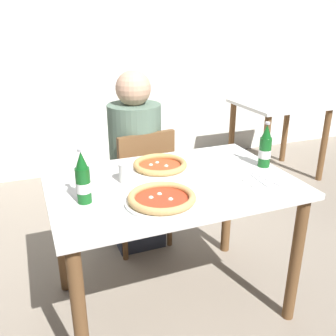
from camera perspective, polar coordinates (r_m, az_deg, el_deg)
ground_plane at (r=2.26m, az=0.50°, el=-19.66°), size 8.00×8.00×0.00m
back_wall_tiled at (r=3.83m, az=-12.63°, el=18.39°), size 7.00×0.10×2.60m
dining_table_main at (r=1.90m, az=0.56°, el=-5.13°), size 1.20×0.80×0.75m
chair_behind_table at (r=2.49m, az=-4.29°, el=-2.27°), size 0.45×0.45×0.85m
diner_seated at (r=2.49m, az=-4.92°, el=0.27°), size 0.34×0.34×1.21m
dining_table_background at (r=3.84m, az=16.54°, el=7.29°), size 0.80×0.70×0.75m
pizza_margherita_near at (r=1.98m, az=-1.34°, el=0.34°), size 0.31×0.31×0.04m
pizza_marinara_far at (r=1.62m, az=-0.96°, el=-4.73°), size 0.32×0.32×0.04m
beer_bottle_left at (r=1.64m, az=-12.87°, el=-1.84°), size 0.07×0.07×0.25m
beer_bottle_center at (r=2.07m, az=14.60°, el=2.98°), size 0.07×0.07×0.25m
napkin_with_cutlery at (r=1.91m, az=14.22°, el=-1.82°), size 0.19×0.19×0.01m
paper_cup at (r=1.84m, az=-6.41°, el=-0.70°), size 0.07×0.07×0.09m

